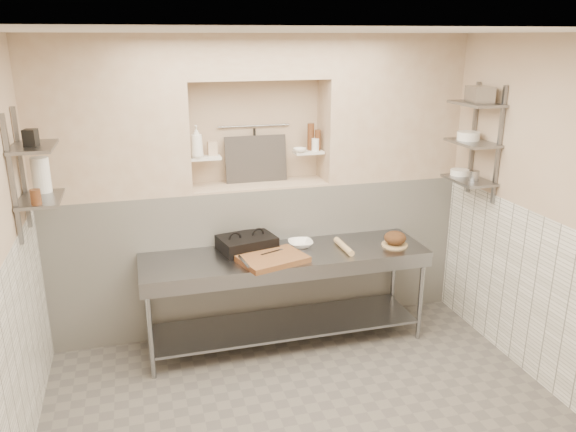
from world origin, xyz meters
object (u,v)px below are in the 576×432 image
object	(u,v)px
prep_table	(286,280)
mixing_bowl	(300,244)
bottle_soap	(197,142)
rolling_pin	(344,246)
panini_press	(247,243)
bowl_alcove	(300,150)
jug_left	(41,175)
cutting_board	(273,259)
bread_loaf	(395,238)

from	to	relation	value
prep_table	mixing_bowl	distance (m)	0.36
bottle_soap	rolling_pin	bearing A→B (deg)	-24.62
prep_table	panini_press	world-z (taller)	panini_press
bowl_alcove	jug_left	distance (m)	2.29
panini_press	bowl_alcove	xyz separation A→B (m)	(0.60, 0.34, 0.77)
prep_table	mixing_bowl	xyz separation A→B (m)	(0.18, 0.14, 0.29)
rolling_pin	jug_left	distance (m)	2.63
cutting_board	jug_left	distance (m)	1.99
jug_left	bowl_alcove	bearing A→B (deg)	12.29
panini_press	jug_left	world-z (taller)	jug_left
panini_press	mixing_bowl	xyz separation A→B (m)	(0.50, -0.04, -0.04)
prep_table	mixing_bowl	bearing A→B (deg)	37.52
prep_table	bottle_soap	distance (m)	1.50
prep_table	rolling_pin	world-z (taller)	rolling_pin
panini_press	cutting_board	world-z (taller)	panini_press
bottle_soap	jug_left	xyz separation A→B (m)	(-1.26, -0.49, -0.11)
bottle_soap	bowl_alcove	distance (m)	0.98
panini_press	prep_table	bearing A→B (deg)	-41.81
mixing_bowl	bread_loaf	world-z (taller)	bread_loaf
prep_table	bread_loaf	bearing A→B (deg)	-4.06
mixing_bowl	rolling_pin	distance (m)	0.40
bread_loaf	bowl_alcove	size ratio (longest dim) A/B	1.61
mixing_bowl	bread_loaf	xyz separation A→B (m)	(0.86, -0.21, 0.05)
jug_left	panini_press	bearing A→B (deg)	5.03
rolling_pin	bottle_soap	world-z (taller)	bottle_soap
prep_table	bottle_soap	xyz separation A→B (m)	(-0.69, 0.53, 1.22)
cutting_board	jug_left	xyz separation A→B (m)	(-1.80, 0.19, 0.82)
cutting_board	bottle_soap	world-z (taller)	bottle_soap
rolling_pin	bottle_soap	distance (m)	1.65
panini_press	rolling_pin	distance (m)	0.89
rolling_pin	bowl_alcove	size ratio (longest dim) A/B	2.92
mixing_bowl	rolling_pin	xyz separation A→B (m)	(0.36, -0.18, 0.00)
jug_left	prep_table	bearing A→B (deg)	-1.03
cutting_board	bowl_alcove	bearing A→B (deg)	56.87
bottle_soap	jug_left	distance (m)	1.36
prep_table	bowl_alcove	xyz separation A→B (m)	(0.28, 0.52, 1.09)
prep_table	bottle_soap	size ratio (longest dim) A/B	8.74
panini_press	bread_loaf	distance (m)	1.38
prep_table	bowl_alcove	bearing A→B (deg)	61.68
mixing_bowl	jug_left	world-z (taller)	jug_left
mixing_bowl	bowl_alcove	distance (m)	0.90
prep_table	jug_left	size ratio (longest dim) A/B	9.50
bread_loaf	bottle_soap	size ratio (longest dim) A/B	0.70
bread_loaf	bottle_soap	bearing A→B (deg)	160.92
bottle_soap	bowl_alcove	size ratio (longest dim) A/B	2.31
mixing_bowl	bread_loaf	size ratio (longest dim) A/B	1.11
prep_table	jug_left	world-z (taller)	jug_left
bottle_soap	bowl_alcove	bearing A→B (deg)	-0.17
bread_loaf	panini_press	bearing A→B (deg)	169.47
prep_table	cutting_board	bearing A→B (deg)	-136.07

